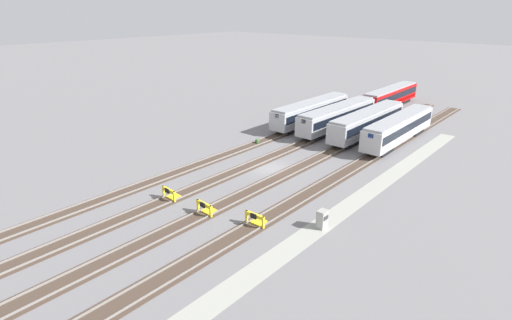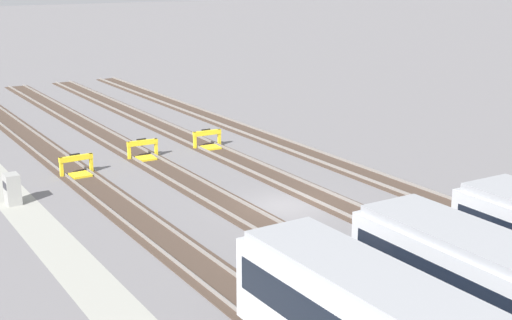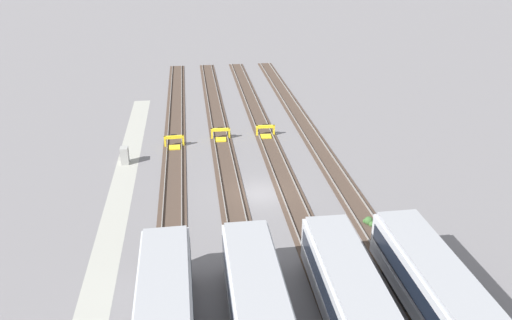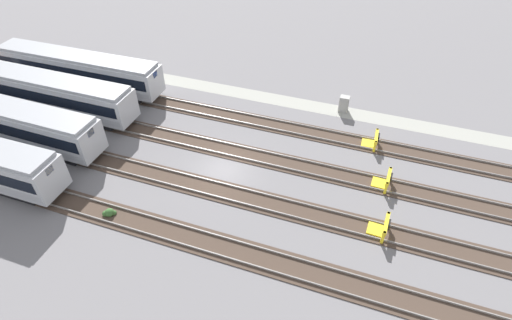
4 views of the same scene
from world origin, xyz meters
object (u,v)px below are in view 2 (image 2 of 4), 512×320
at_px(bumper_stop_near_inner_track, 144,151).
at_px(electrical_cabinet, 12,189).
at_px(weed_clump, 472,209).
at_px(bumper_stop_nearest_track, 78,167).
at_px(bumper_stop_middle_track, 209,141).

height_order(bumper_stop_near_inner_track, electrical_cabinet, electrical_cabinet).
bearing_deg(electrical_cabinet, weed_clump, 54.52).
height_order(electrical_cabinet, weed_clump, electrical_cabinet).
bearing_deg(weed_clump, bumper_stop_near_inner_track, -152.13).
relative_size(bumper_stop_nearest_track, bumper_stop_middle_track, 1.00).
xyz_separation_m(bumper_stop_middle_track, electrical_cabinet, (5.00, -13.99, 0.29)).
bearing_deg(bumper_stop_near_inner_track, weed_clump, 27.87).
bearing_deg(weed_clump, bumper_stop_middle_track, -165.31).
relative_size(bumper_stop_nearest_track, electrical_cabinet, 1.26).
relative_size(bumper_stop_near_inner_track, electrical_cabinet, 1.26).
bearing_deg(bumper_stop_middle_track, bumper_stop_near_inner_track, -86.67).
distance_m(bumper_stop_near_inner_track, weed_clump, 20.51).
xyz_separation_m(bumper_stop_near_inner_track, bumper_stop_middle_track, (-0.28, 4.76, 0.00)).
bearing_deg(electrical_cabinet, bumper_stop_near_inner_track, 117.12).
height_order(bumper_stop_near_inner_track, weed_clump, bumper_stop_near_inner_track).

